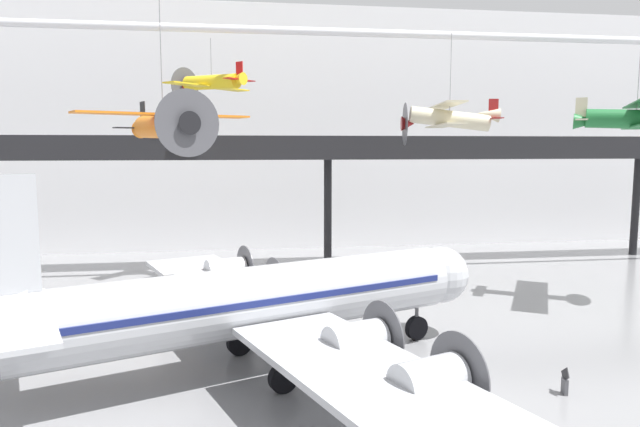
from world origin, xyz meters
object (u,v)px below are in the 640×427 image
at_px(suspended_plane_yellow_lowwing, 211,83).
at_px(suspended_plane_cream_biplane, 449,118).
at_px(suspended_plane_orange_highwing, 163,125).
at_px(suspended_plane_green_biplane, 637,118).
at_px(airliner_silver_main, 252,302).
at_px(info_sign_pedestal, 565,384).

distance_m(suspended_plane_yellow_lowwing, suspended_plane_cream_biplane, 18.20).
bearing_deg(suspended_plane_yellow_lowwing, suspended_plane_orange_highwing, 126.26).
relative_size(suspended_plane_orange_highwing, suspended_plane_cream_biplane, 0.98).
bearing_deg(suspended_plane_green_biplane, airliner_silver_main, -131.86).
relative_size(suspended_plane_green_biplane, suspended_plane_cream_biplane, 0.97).
relative_size(airliner_silver_main, suspended_plane_yellow_lowwing, 4.27).
bearing_deg(info_sign_pedestal, suspended_plane_yellow_lowwing, 131.75).
relative_size(airliner_silver_main, suspended_plane_green_biplane, 3.41).
height_order(airliner_silver_main, suspended_plane_yellow_lowwing, suspended_plane_yellow_lowwing).
height_order(airliner_silver_main, suspended_plane_orange_highwing, suspended_plane_orange_highwing).
bearing_deg(suspended_plane_cream_biplane, suspended_plane_yellow_lowwing, -6.86).
relative_size(suspended_plane_cream_biplane, info_sign_pedestal, 7.11).
xyz_separation_m(suspended_plane_orange_highwing, suspended_plane_green_biplane, (29.33, 4.06, 0.73)).
relative_size(suspended_plane_yellow_lowwing, suspended_plane_green_biplane, 0.80).
xyz_separation_m(airliner_silver_main, suspended_plane_yellow_lowwing, (-2.41, 19.75, 12.00)).
height_order(suspended_plane_green_biplane, info_sign_pedestal, suspended_plane_green_biplane).
distance_m(suspended_plane_yellow_lowwing, suspended_plane_orange_highwing, 16.04).
height_order(suspended_plane_orange_highwing, suspended_plane_green_biplane, suspended_plane_green_biplane).
height_order(suspended_plane_cream_biplane, info_sign_pedestal, suspended_plane_cream_biplane).
xyz_separation_m(airliner_silver_main, suspended_plane_green_biplane, (25.10, 8.34, 8.92)).
distance_m(suspended_plane_orange_highwing, suspended_plane_cream_biplane, 21.73).
distance_m(suspended_plane_yellow_lowwing, suspended_plane_green_biplane, 29.94).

